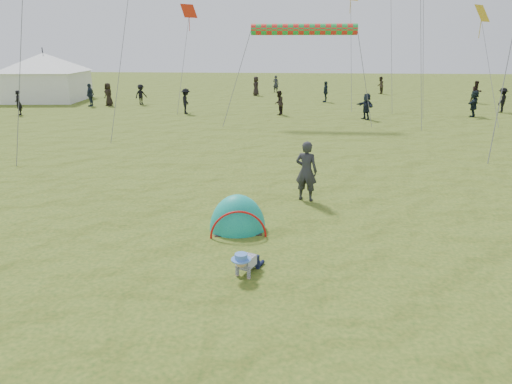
# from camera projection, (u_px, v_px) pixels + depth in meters

# --- Properties ---
(ground) EXTENTS (140.00, 140.00, 0.00)m
(ground) POSITION_uv_depth(u_px,v_px,m) (247.00, 264.00, 9.96)
(ground) COLOR #2B4B17
(crawling_toddler) EXTENTS (0.76, 0.88, 0.57)m
(crawling_toddler) POSITION_uv_depth(u_px,v_px,m) (246.00, 262.00, 9.45)
(crawling_toddler) COLOR black
(crawling_toddler) RESTS_ON ground
(popup_tent) EXTENTS (1.62, 1.41, 1.88)m
(popup_tent) POSITION_uv_depth(u_px,v_px,m) (238.00, 229.00, 11.85)
(popup_tent) COLOR #0E7C82
(popup_tent) RESTS_ON ground
(standing_adult) EXTENTS (0.78, 0.63, 1.84)m
(standing_adult) POSITION_uv_depth(u_px,v_px,m) (306.00, 171.00, 13.81)
(standing_adult) COLOR #28282D
(standing_adult) RESTS_ON ground
(event_marquee) EXTENTS (6.70, 6.70, 4.19)m
(event_marquee) POSITION_uv_depth(u_px,v_px,m) (46.00, 75.00, 38.32)
(event_marquee) COLOR white
(event_marquee) RESTS_ON ground
(crowd_person_1) EXTENTS (0.79, 0.92, 1.62)m
(crowd_person_1) POSITION_uv_depth(u_px,v_px,m) (279.00, 103.00, 30.82)
(crowd_person_1) COLOR black
(crowd_person_1) RESTS_ON ground
(crowd_person_2) EXTENTS (0.92, 1.11, 1.77)m
(crowd_person_2) POSITION_uv_depth(u_px,v_px,m) (65.00, 83.00, 45.17)
(crowd_person_2) COLOR #293340
(crowd_person_2) RESTS_ON ground
(crowd_person_3) EXTENTS (1.09, 1.16, 1.58)m
(crowd_person_3) POSITION_uv_depth(u_px,v_px,m) (141.00, 95.00, 36.09)
(crowd_person_3) COLOR black
(crowd_person_3) RESTS_ON ground
(crowd_person_4) EXTENTS (0.56, 0.86, 1.74)m
(crowd_person_4) POSITION_uv_depth(u_px,v_px,m) (256.00, 86.00, 42.47)
(crowd_person_4) COLOR black
(crowd_person_4) RESTS_ON ground
(crowd_person_5) EXTENTS (1.18, 1.65, 1.72)m
(crowd_person_5) POSITION_uv_depth(u_px,v_px,m) (474.00, 104.00, 29.96)
(crowd_person_5) COLOR black
(crowd_person_5) RESTS_ON ground
(crowd_person_6) EXTENTS (0.65, 0.72, 1.64)m
(crowd_person_6) POSITION_uv_depth(u_px,v_px,m) (18.00, 103.00, 30.77)
(crowd_person_6) COLOR black
(crowd_person_6) RESTS_ON ground
(crowd_person_7) EXTENTS (0.92, 0.74, 1.77)m
(crowd_person_7) POSITION_uv_depth(u_px,v_px,m) (476.00, 92.00, 36.97)
(crowd_person_7) COLOR black
(crowd_person_7) RESTS_ON ground
(crowd_person_8) EXTENTS (0.55, 1.04, 1.69)m
(crowd_person_8) POSITION_uv_depth(u_px,v_px,m) (326.00, 92.00, 37.64)
(crowd_person_8) COLOR black
(crowd_person_8) RESTS_ON ground
(crowd_person_9) EXTENTS (0.72, 1.15, 1.71)m
(crowd_person_9) POSITION_uv_depth(u_px,v_px,m) (186.00, 101.00, 31.35)
(crowd_person_9) COLOR black
(crowd_person_9) RESTS_ON ground
(crowd_person_10) EXTENTS (1.01, 0.95, 1.74)m
(crowd_person_10) POSITION_uv_depth(u_px,v_px,m) (108.00, 94.00, 35.41)
(crowd_person_10) COLOR black
(crowd_person_10) RESTS_ON ground
(crowd_person_11) EXTENTS (1.18, 1.57, 1.65)m
(crowd_person_11) POSITION_uv_depth(u_px,v_px,m) (366.00, 106.00, 28.95)
(crowd_person_11) COLOR black
(crowd_person_11) RESTS_ON ground
(crowd_person_12) EXTENTS (0.71, 0.61, 1.64)m
(crowd_person_12) POSITION_uv_depth(u_px,v_px,m) (276.00, 84.00, 45.38)
(crowd_person_12) COLOR #23262E
(crowd_person_12) RESTS_ON ground
(crowd_person_13) EXTENTS (0.94, 1.00, 1.64)m
(crowd_person_13) POSITION_uv_depth(u_px,v_px,m) (380.00, 85.00, 43.94)
(crowd_person_13) COLOR #31281F
(crowd_person_13) RESTS_ON ground
(crowd_person_14) EXTENTS (0.47, 1.03, 1.73)m
(crowd_person_14) POSITION_uv_depth(u_px,v_px,m) (90.00, 95.00, 35.04)
(crowd_person_14) COLOR #1E2A37
(crowd_person_14) RESTS_ON ground
(crowd_person_15) EXTENTS (1.18, 1.26, 1.71)m
(crowd_person_15) POSITION_uv_depth(u_px,v_px,m) (502.00, 100.00, 31.91)
(crowd_person_15) COLOR black
(crowd_person_15) RESTS_ON ground
(rainbow_tube_kite) EXTENTS (6.13, 0.64, 0.64)m
(rainbow_tube_kite) POSITION_uv_depth(u_px,v_px,m) (304.00, 29.00, 26.42)
(rainbow_tube_kite) COLOR red
(diamond_kite_0) EXTENTS (1.20, 1.20, 0.98)m
(diamond_kite_0) POSITION_uv_depth(u_px,v_px,m) (189.00, 11.00, 33.91)
(diamond_kite_0) COLOR red
(diamond_kite_2) EXTENTS (1.29, 1.29, 1.05)m
(diamond_kite_2) POSITION_uv_depth(u_px,v_px,m) (482.00, 13.00, 29.01)
(diamond_kite_2) COLOR gold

